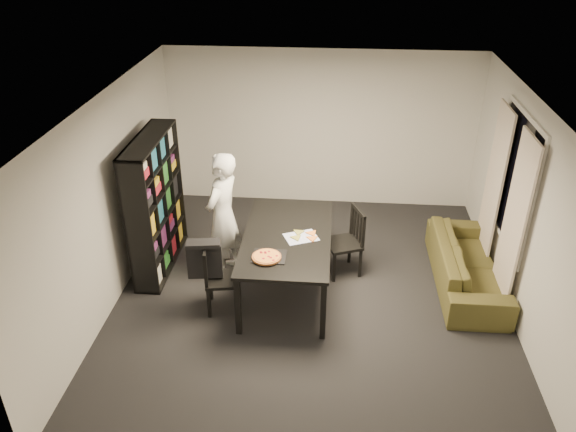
# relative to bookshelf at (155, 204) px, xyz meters

# --- Properties ---
(room) EXTENTS (5.01, 5.51, 2.61)m
(room) POSITION_rel_bookshelf_xyz_m (2.16, -0.60, 0.35)
(room) COLOR black
(room) RESTS_ON ground
(window_pane) EXTENTS (0.02, 1.40, 1.60)m
(window_pane) POSITION_rel_bookshelf_xyz_m (4.64, -0.00, 0.55)
(window_pane) COLOR black
(window_pane) RESTS_ON room
(window_frame) EXTENTS (0.03, 1.52, 1.72)m
(window_frame) POSITION_rel_bookshelf_xyz_m (4.64, -0.00, 0.55)
(window_frame) COLOR white
(window_frame) RESTS_ON room
(curtain_left) EXTENTS (0.03, 0.70, 2.25)m
(curtain_left) POSITION_rel_bookshelf_xyz_m (4.56, -0.52, 0.20)
(curtain_left) COLOR beige
(curtain_left) RESTS_ON room
(curtain_right) EXTENTS (0.03, 0.70, 2.25)m
(curtain_right) POSITION_rel_bookshelf_xyz_m (4.56, 0.52, 0.20)
(curtain_right) COLOR beige
(curtain_right) RESTS_ON room
(bookshelf) EXTENTS (0.35, 1.50, 1.90)m
(bookshelf) POSITION_rel_bookshelf_xyz_m (0.00, 0.00, 0.00)
(bookshelf) COLOR black
(bookshelf) RESTS_ON room
(dining_table) EXTENTS (1.11, 1.99, 0.83)m
(dining_table) POSITION_rel_bookshelf_xyz_m (1.83, -0.45, -0.19)
(dining_table) COLOR black
(dining_table) RESTS_ON room
(chair_left) EXTENTS (0.48, 0.48, 0.91)m
(chair_left) POSITION_rel_bookshelf_xyz_m (0.99, -0.94, -0.43)
(chair_left) COLOR black
(chair_left) RESTS_ON room
(chair_right) EXTENTS (0.57, 0.57, 0.95)m
(chair_right) POSITION_rel_bookshelf_xyz_m (2.64, 0.04, -0.41)
(chair_right) COLOR black
(chair_right) RESTS_ON room
(draped_jacket) EXTENTS (0.43, 0.24, 0.50)m
(draped_jacket) POSITION_rel_bookshelf_xyz_m (0.87, -0.96, -0.20)
(draped_jacket) COLOR black
(draped_jacket) RESTS_ON chair_left
(person) EXTENTS (0.61, 0.75, 1.77)m
(person) POSITION_rel_bookshelf_xyz_m (0.94, -0.11, -0.07)
(person) COLOR silver
(person) RESTS_ON room
(baking_tray) EXTENTS (0.40, 0.33, 0.01)m
(baking_tray) POSITION_rel_bookshelf_xyz_m (1.66, -0.97, -0.11)
(baking_tray) COLOR black
(baking_tray) RESTS_ON dining_table
(pepperoni_pizza) EXTENTS (0.35, 0.35, 0.03)m
(pepperoni_pizza) POSITION_rel_bookshelf_xyz_m (1.64, -1.02, -0.09)
(pepperoni_pizza) COLOR brown
(pepperoni_pizza) RESTS_ON dining_table
(kitchen_towel) EXTENTS (0.49, 0.43, 0.01)m
(kitchen_towel) POSITION_rel_bookshelf_xyz_m (2.01, -0.50, -0.12)
(kitchen_towel) COLOR silver
(kitchen_towel) RESTS_ON dining_table
(pizza_slices) EXTENTS (0.44, 0.40, 0.01)m
(pizza_slices) POSITION_rel_bookshelf_xyz_m (2.05, -0.46, -0.11)
(pizza_slices) COLOR #BB843A
(pizza_slices) RESTS_ON dining_table
(sofa) EXTENTS (0.80, 2.05, 0.60)m
(sofa) POSITION_rel_bookshelf_xyz_m (4.21, -0.13, -0.65)
(sofa) COLOR #45451B
(sofa) RESTS_ON room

